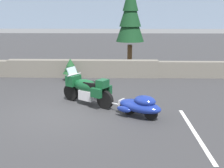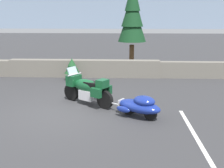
{
  "view_description": "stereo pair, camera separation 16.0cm",
  "coord_description": "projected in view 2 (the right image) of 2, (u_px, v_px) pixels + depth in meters",
  "views": [
    {
      "loc": [
        1.95,
        -8.65,
        3.27
      ],
      "look_at": [
        1.7,
        0.66,
        0.85
      ],
      "focal_mm": 43.11,
      "sensor_mm": 36.0,
      "label": 1
    },
    {
      "loc": [
        2.11,
        -8.64,
        3.27
      ],
      "look_at": [
        1.7,
        0.66,
        0.85
      ],
      "focal_mm": 43.11,
      "sensor_mm": 36.0,
      "label": 2
    }
  ],
  "objects": [
    {
      "name": "pine_sapling_near",
      "position": [
        72.0,
        67.0,
        13.6
      ],
      "size": [
        0.79,
        0.79,
        1.13
      ],
      "color": "brown",
      "rests_on": "ground"
    },
    {
      "name": "pine_tree_tall",
      "position": [
        132.0,
        14.0,
        15.49
      ],
      "size": [
        1.64,
        1.64,
        5.25
      ],
      "color": "brown",
      "rests_on": "ground"
    },
    {
      "name": "car_shaped_trailer",
      "position": [
        140.0,
        105.0,
        8.69
      ],
      "size": [
        2.03,
        1.53,
        0.76
      ],
      "color": "black",
      "rests_on": "ground"
    },
    {
      "name": "stone_guard_wall",
      "position": [
        76.0,
        69.0,
        14.44
      ],
      "size": [
        24.0,
        0.55,
        0.92
      ],
      "color": "slate",
      "rests_on": "ground"
    },
    {
      "name": "distant_ridgeline",
      "position": [
        119.0,
        1.0,
        99.53
      ],
      "size": [
        240.0,
        80.0,
        16.0
      ],
      "primitive_type": "cube",
      "color": "#7F93AD",
      "rests_on": "ground"
    },
    {
      "name": "parking_stripe_marker",
      "position": [
        193.0,
        133.0,
        7.64
      ],
      "size": [
        0.12,
        3.6,
        0.01
      ],
      "primitive_type": "cube",
      "color": "silver",
      "rests_on": "ground"
    },
    {
      "name": "touring_motorcycle",
      "position": [
        87.0,
        88.0,
        9.94
      ],
      "size": [
        1.99,
        1.51,
        1.33
      ],
      "color": "black",
      "rests_on": "ground"
    },
    {
      "name": "ground_plane",
      "position": [
        62.0,
        112.0,
        9.27
      ],
      "size": [
        80.0,
        80.0,
        0.0
      ],
      "primitive_type": "plane",
      "color": "#38383A"
    }
  ]
}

